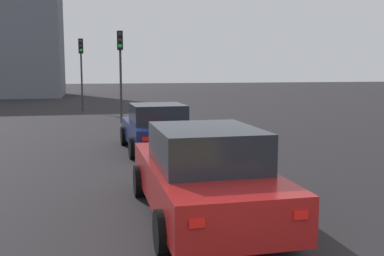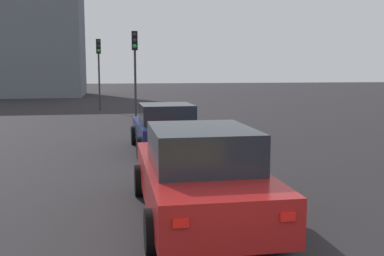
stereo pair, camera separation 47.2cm
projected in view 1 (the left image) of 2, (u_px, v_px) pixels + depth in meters
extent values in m
cube|color=#141E4C|center=(157.00, 132.00, 14.36)|extent=(4.06, 1.94, 0.64)
cube|color=#1E232B|center=(158.00, 114.00, 14.09)|extent=(1.85, 1.66, 0.60)
cylinder|color=black|center=(176.00, 134.00, 15.82)|extent=(0.65, 0.24, 0.64)
cylinder|color=black|center=(124.00, 136.00, 15.37)|extent=(0.65, 0.24, 0.64)
cylinder|color=black|center=(194.00, 145.00, 13.43)|extent=(0.65, 0.24, 0.64)
cylinder|color=black|center=(133.00, 148.00, 12.98)|extent=(0.65, 0.24, 0.64)
cube|color=red|center=(192.00, 137.00, 12.57)|extent=(0.04, 0.20, 0.11)
cube|color=red|center=(146.00, 139.00, 12.25)|extent=(0.04, 0.20, 0.11)
cube|color=maroon|center=(202.00, 182.00, 7.90)|extent=(4.78, 1.90, 0.70)
cube|color=#1E232B|center=(206.00, 147.00, 7.58)|extent=(2.15, 1.67, 0.65)
cylinder|color=black|center=(228.00, 176.00, 9.58)|extent=(0.64, 0.22, 0.64)
cylinder|color=black|center=(140.00, 181.00, 9.16)|extent=(0.64, 0.22, 0.64)
cylinder|color=black|center=(288.00, 221.00, 6.72)|extent=(0.64, 0.22, 0.64)
cylinder|color=black|center=(163.00, 232.00, 6.29)|extent=(0.64, 0.22, 0.64)
cube|color=red|center=(301.00, 215.00, 5.71)|extent=(0.03, 0.20, 0.11)
cube|color=red|center=(197.00, 224.00, 5.41)|extent=(0.03, 0.20, 0.11)
cylinder|color=#2D2D30|center=(82.00, 82.00, 27.82)|extent=(0.11, 0.11, 3.55)
cube|color=black|center=(81.00, 46.00, 27.48)|extent=(0.22, 0.30, 0.90)
sphere|color=black|center=(81.00, 41.00, 27.34)|extent=(0.20, 0.20, 0.20)
sphere|color=black|center=(81.00, 46.00, 27.38)|extent=(0.20, 0.20, 0.20)
sphere|color=green|center=(81.00, 50.00, 27.41)|extent=(0.20, 0.20, 0.20)
cylinder|color=#2D2D30|center=(121.00, 87.00, 21.60)|extent=(0.11, 0.11, 3.49)
cube|color=black|center=(120.00, 40.00, 21.26)|extent=(0.22, 0.30, 0.90)
sphere|color=black|center=(120.00, 34.00, 21.11)|extent=(0.20, 0.20, 0.20)
sphere|color=black|center=(120.00, 40.00, 21.15)|extent=(0.20, 0.20, 0.20)
sphere|color=green|center=(120.00, 46.00, 21.18)|extent=(0.20, 0.20, 0.20)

